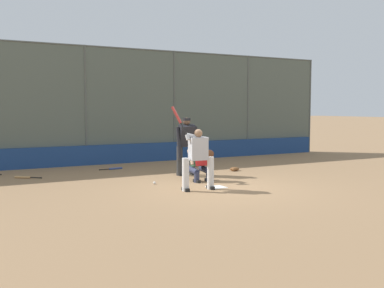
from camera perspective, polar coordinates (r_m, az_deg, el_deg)
ground_plane at (r=11.55m, az=3.13°, el=-5.52°), size 160.00×160.00×0.00m
home_plate_marker at (r=11.55m, az=3.13°, el=-5.49°), size 0.43×0.43×0.01m
backstop_fence at (r=16.88m, az=-7.62°, el=5.17°), size 17.48×0.08×4.23m
padding_wall at (r=16.87m, az=-7.43°, el=-1.15°), size 17.05×0.18×0.70m
bleachers_beyond at (r=19.77m, az=-6.33°, el=0.09°), size 12.18×2.50×1.48m
batter_at_plate at (r=11.03m, az=0.73°, el=-1.67°), size 0.95×0.65×2.07m
catcher_behind_plate at (r=12.42m, az=1.00°, el=-2.09°), size 0.60×0.70×1.12m
umpire_home at (r=13.47m, az=-0.71°, el=-0.05°), size 0.71×0.46×1.74m
spare_bat_by_padding at (r=13.84m, az=-20.48°, el=-3.98°), size 0.69×0.56×0.07m
spare_bat_third_base_side at (r=15.03m, az=-9.89°, el=-3.10°), size 0.82×0.17×0.07m
fielding_glove_on_dirt at (r=14.58m, az=5.41°, el=-3.18°), size 0.33×0.25×0.12m
baseball_loose at (r=12.03m, az=-4.80°, el=-4.94°), size 0.07×0.07×0.07m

